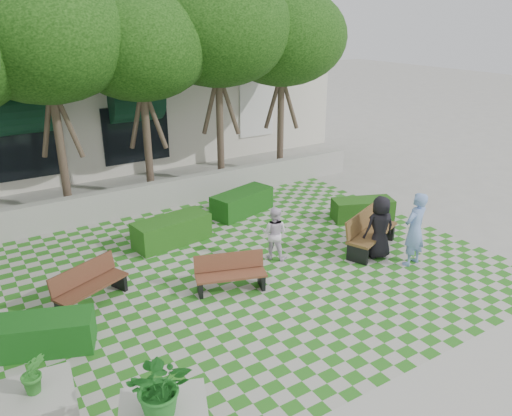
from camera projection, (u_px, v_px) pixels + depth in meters
ground at (272, 288)px, 11.59m from camera, size 90.00×90.00×0.00m
lawn at (250, 270)px, 12.37m from camera, size 12.00×12.00×0.00m
retaining_wall at (166, 194)px, 16.30m from camera, size 15.00×0.36×0.90m
bench_east at (370, 232)px, 13.32m from camera, size 2.11×1.38×1.06m
bench_mid at (230, 274)px, 11.39m from camera, size 1.70×1.03×0.85m
bench_west at (89, 285)px, 10.87m from camera, size 1.76×1.19×0.88m
hedge_east at (363, 209)px, 15.36m from camera, size 1.98×1.37×0.64m
hedge_midright at (242, 202)px, 15.79m from camera, size 2.22×1.36×0.73m
hedge_midleft at (172, 231)px, 13.73m from camera, size 2.20×1.11×0.74m
hedge_west at (41, 334)px, 9.36m from camera, size 2.06×1.40×0.67m
planter_back at (42, 415)px, 7.20m from camera, size 1.09×1.09×1.63m
person_blue at (415, 229)px, 12.36m from camera, size 0.75×0.54×1.92m
person_dark at (380, 227)px, 12.80m from camera, size 0.91×0.71×1.66m
person_white at (274, 233)px, 12.76m from camera, size 0.85×0.87×1.41m
tree_row at (94, 44)px, 13.45m from camera, size 17.70×13.40×7.41m
building at (114, 96)px, 22.21m from camera, size 18.00×8.92×5.15m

